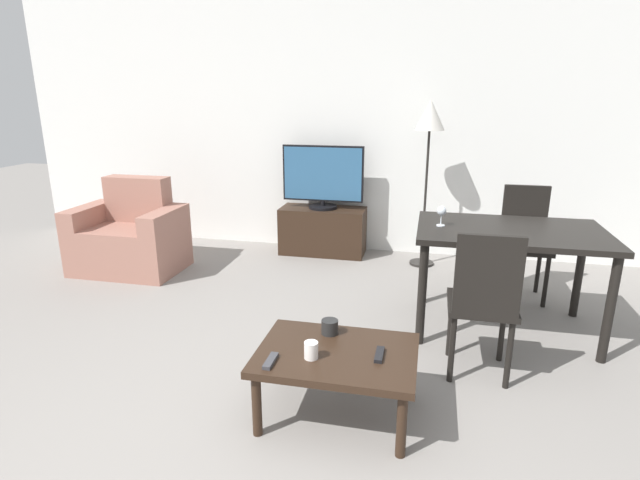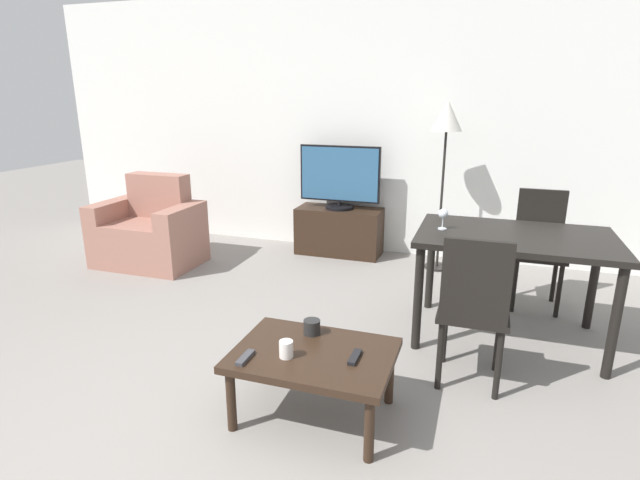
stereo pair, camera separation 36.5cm
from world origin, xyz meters
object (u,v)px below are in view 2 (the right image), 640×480
Objects in this scene: coffee_table at (314,360)px; dining_table at (514,248)px; tv_stand at (339,231)px; dining_chair_near at (474,305)px; remote_secondary at (245,358)px; armchair at (150,233)px; cup_white_near at (312,327)px; floor_lamp at (447,127)px; cup_colored_far at (286,349)px; dining_chair_far at (539,242)px; wine_glass_left at (443,215)px; remote_primary at (355,357)px; tv at (340,177)px.

coffee_table is 1.67m from dining_table.
dining_chair_near reaches higher than tv_stand.
armchair is at bearing 135.90° from remote_secondary.
cup_white_near is at bearing -76.84° from tv_stand.
floor_lamp is (-0.39, 2.08, 0.85)m from dining_chair_near.
dining_chair_near is at bearing 34.67° from remote_secondary.
coffee_table is 0.51× the size of floor_lamp.
cup_colored_far is at bearing -140.32° from coffee_table.
coffee_table is 0.97m from dining_chair_near.
dining_chair_far reaches higher than wine_glass_left.
dining_chair_near is at bearing -69.73° from wine_glass_left.
wine_glass_left is at bearing 61.15° from cup_white_near.
cup_colored_far is (-0.50, -2.73, -0.95)m from floor_lamp.
cup_colored_far is at bearing -40.38° from armchair.
cup_colored_far is at bearing -122.38° from dining_chair_far.
remote_primary is at bearing -116.37° from dining_chair_far.
floor_lamp is (0.38, 2.64, 1.04)m from coffee_table.
dining_chair_far is at bearing -36.32° from floor_lamp.
cup_colored_far is at bearing -114.87° from wine_glass_left.
floor_lamp reaches higher than remote_primary.
armchair is at bearing 144.45° from cup_white_near.
dining_chair_near is 0.83m from wine_glass_left.
coffee_table is at bearing -127.79° from dining_table.
dining_chair_near is at bearing -79.34° from floor_lamp.
tv_stand is 6.03× the size of remote_primary.
remote_primary is at bearing -102.95° from wine_glass_left.
cup_white_near reaches higher than remote_secondary.
floor_lamp is (-0.62, 1.35, 0.70)m from dining_table.
remote_secondary is (-0.53, -0.18, 0.00)m from remote_primary.
armchair reaches higher than remote_primary.
cup_colored_far reaches higher than remote_secondary.
dining_table reaches higher than remote_secondary.
dining_table is at bearing -41.52° from tv.
tv is at bearing 128.30° from wine_glass_left.
remote_primary reaches higher than coffee_table.
remote_primary is 0.36m from cup_white_near.
remote_secondary is at bearing -131.47° from dining_table.
cup_white_near reaches higher than remote_primary.
tv is at bearing 97.29° from remote_secondary.
armchair is at bearing -152.07° from tv.
tv_stand is at bearing 138.44° from dining_table.
armchair reaches higher than coffee_table.
floor_lamp is 2.94m from cup_colored_far.
remote_secondary is at bearing -119.45° from wine_glass_left.
wine_glass_left is at bearing 67.84° from coffee_table.
remote_secondary is at bearing -154.43° from cup_colored_far.
coffee_table is (0.68, -2.78, 0.09)m from tv_stand.
remote_secondary is at bearing -160.82° from remote_primary.
cup_white_near is at bearing 58.87° from remote_secondary.
dining_table reaches higher than cup_colored_far.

